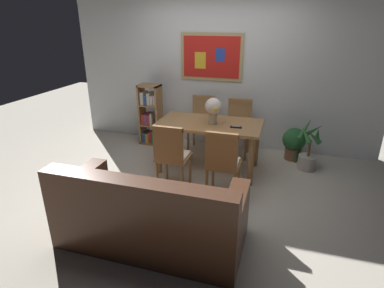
% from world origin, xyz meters
% --- Properties ---
extents(ground_plane, '(12.00, 12.00, 0.00)m').
position_xyz_m(ground_plane, '(0.00, 0.00, 0.00)').
color(ground_plane, beige).
extents(wall_back_with_painting, '(5.20, 0.14, 2.60)m').
position_xyz_m(wall_back_with_painting, '(-0.00, 1.68, 1.30)').
color(wall_back_with_painting, silver).
rests_on(wall_back_with_painting, ground_plane).
extents(dining_table, '(1.47, 0.81, 0.73)m').
position_xyz_m(dining_table, '(0.09, 0.59, 0.63)').
color(dining_table, '#9E7042').
rests_on(dining_table, ground_plane).
extents(dining_chair_near_left, '(0.40, 0.41, 0.91)m').
position_xyz_m(dining_chair_near_left, '(-0.22, -0.15, 0.54)').
color(dining_chair_near_left, '#9E7042').
rests_on(dining_chair_near_left, ground_plane).
extents(dining_chair_near_right, '(0.40, 0.41, 0.91)m').
position_xyz_m(dining_chair_near_right, '(0.45, -0.17, 0.54)').
color(dining_chair_near_right, '#9E7042').
rests_on(dining_chair_near_right, ground_plane).
extents(dining_chair_far_left, '(0.40, 0.41, 0.91)m').
position_xyz_m(dining_chair_far_left, '(-0.22, 1.34, 0.54)').
color(dining_chair_far_left, '#9E7042').
rests_on(dining_chair_far_left, ground_plane).
extents(dining_chair_far_right, '(0.40, 0.41, 0.91)m').
position_xyz_m(dining_chair_far_right, '(0.40, 1.30, 0.54)').
color(dining_chair_far_right, '#9E7042').
rests_on(dining_chair_far_right, ground_plane).
extents(leather_couch, '(1.80, 0.84, 0.84)m').
position_xyz_m(leather_couch, '(-0.06, -1.20, 0.31)').
color(leather_couch, '#472819').
rests_on(leather_couch, ground_plane).
extents(bookshelf, '(0.36, 0.28, 1.06)m').
position_xyz_m(bookshelf, '(-1.16, 1.32, 0.49)').
color(bookshelf, '#9E7042').
rests_on(bookshelf, ground_plane).
extents(potted_ivy, '(0.36, 0.36, 0.59)m').
position_xyz_m(potted_ivy, '(1.29, 1.33, 0.28)').
color(potted_ivy, brown).
rests_on(potted_ivy, ground_plane).
extents(potted_palm, '(0.39, 0.39, 0.77)m').
position_xyz_m(potted_palm, '(1.50, 1.02, 0.27)').
color(potted_palm, '#B2ADA3').
rests_on(potted_palm, ground_plane).
extents(flower_vase, '(0.23, 0.22, 0.37)m').
position_xyz_m(flower_vase, '(0.15, 0.54, 0.96)').
color(flower_vase, tan).
rests_on(flower_vase, dining_table).
extents(tv_remote, '(0.16, 0.06, 0.02)m').
position_xyz_m(tv_remote, '(0.49, 0.47, 0.74)').
color(tv_remote, black).
rests_on(tv_remote, dining_table).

